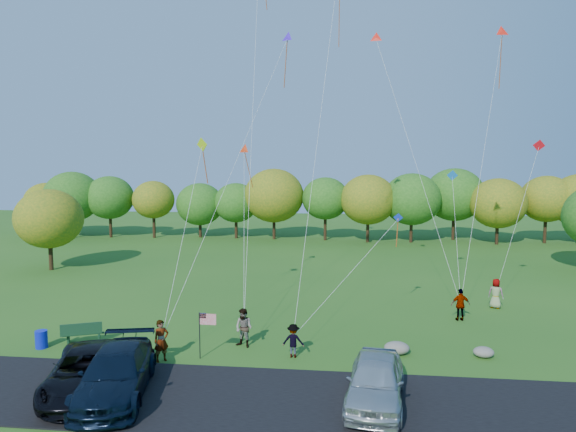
% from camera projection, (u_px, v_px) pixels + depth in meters
% --- Properties ---
extents(ground, '(140.00, 140.00, 0.00)m').
position_uv_depth(ground, '(277.00, 361.00, 23.69)').
color(ground, '#2A5B1A').
rests_on(ground, ground).
extents(asphalt_lane, '(44.00, 6.00, 0.06)m').
position_uv_depth(asphalt_lane, '(264.00, 400.00, 19.73)').
color(asphalt_lane, black).
rests_on(asphalt_lane, ground).
extents(treeline, '(76.09, 27.34, 8.58)m').
position_uv_depth(treeline, '(335.00, 201.00, 58.79)').
color(treeline, '#372614').
rests_on(treeline, ground).
extents(minivan_dark, '(4.37, 6.54, 1.67)m').
position_uv_depth(minivan_dark, '(87.00, 371.00, 20.34)').
color(minivan_dark, black).
rests_on(minivan_dark, asphalt_lane).
extents(minivan_navy, '(3.74, 6.50, 1.77)m').
position_uv_depth(minivan_navy, '(116.00, 373.00, 19.99)').
color(minivan_navy, black).
rests_on(minivan_navy, asphalt_lane).
extents(minivan_silver, '(2.67, 5.38, 1.76)m').
position_uv_depth(minivan_silver, '(375.00, 381.00, 19.34)').
color(minivan_silver, '#B4BBC0').
rests_on(minivan_silver, asphalt_lane).
extents(flyer_a, '(0.84, 0.82, 1.94)m').
position_uv_depth(flyer_a, '(161.00, 341.00, 23.60)').
color(flyer_a, '#4C4C59').
rests_on(flyer_a, ground).
extents(flyer_b, '(1.16, 1.05, 1.94)m').
position_uv_depth(flyer_b, '(244.00, 328.00, 25.43)').
color(flyer_b, '#4C4C59').
rests_on(flyer_b, ground).
extents(flyer_c, '(1.05, 0.63, 1.59)m').
position_uv_depth(flyer_c, '(293.00, 341.00, 24.12)').
color(flyer_c, '#4C4C59').
rests_on(flyer_c, ground).
extents(flyer_d, '(1.15, 0.58, 1.88)m').
position_uv_depth(flyer_d, '(461.00, 305.00, 29.72)').
color(flyer_d, '#4C4C59').
rests_on(flyer_d, ground).
extents(flyer_e, '(1.09, 0.95, 1.88)m').
position_uv_depth(flyer_e, '(496.00, 293.00, 32.27)').
color(flyer_e, '#4C4C59').
rests_on(flyer_e, ground).
extents(park_bench, '(1.93, 1.06, 1.10)m').
position_uv_depth(park_bench, '(82.00, 333.00, 25.88)').
color(park_bench, '#143720').
rests_on(park_bench, ground).
extents(trash_barrel, '(0.58, 0.58, 0.87)m').
position_uv_depth(trash_barrel, '(41.00, 339.00, 25.35)').
color(trash_barrel, '#0D1CC3').
rests_on(trash_barrel, ground).
extents(flag_assembly, '(0.82, 0.53, 2.21)m').
position_uv_depth(flag_assembly, '(204.00, 325.00, 23.81)').
color(flag_assembly, black).
rests_on(flag_assembly, ground).
extents(boulder_near, '(1.21, 0.95, 0.61)m').
position_uv_depth(boulder_near, '(397.00, 348.00, 24.53)').
color(boulder_near, gray).
rests_on(boulder_near, ground).
extents(boulder_far, '(0.96, 0.80, 0.50)m').
position_uv_depth(boulder_far, '(484.00, 352.00, 24.14)').
color(boulder_far, gray).
rests_on(boulder_far, ground).
extents(kites_aloft, '(20.88, 10.15, 20.20)m').
position_uv_depth(kites_aloft, '(339.00, 27.00, 35.11)').
color(kites_aloft, red).
rests_on(kites_aloft, ground).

